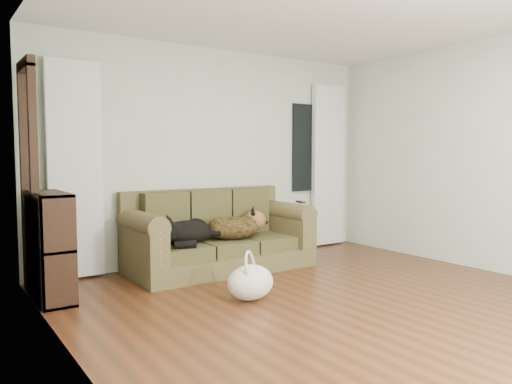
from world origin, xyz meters
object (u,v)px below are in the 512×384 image
dog_black_lab (183,232)px  dog_shepherd (235,226)px  tote_bag (250,283)px  bookshelf (50,245)px  sofa (220,230)px

dog_black_lab → dog_shepherd: 0.65m
dog_shepherd → tote_bag: bearing=78.5°
dog_shepherd → bookshelf: 2.03m
sofa → dog_shepherd: sofa is taller
sofa → dog_black_lab: sofa is taller
dog_shepherd → sofa: bearing=-9.4°
dog_black_lab → tote_bag: dog_black_lab is taller
tote_bag → dog_shepherd: bearing=64.7°
dog_black_lab → tote_bag: bearing=-92.5°
dog_shepherd → tote_bag: 1.30m
dog_shepherd → tote_bag: size_ratio=1.43×
sofa → tote_bag: (-0.38, -1.20, -0.29)m
dog_shepherd → dog_black_lab: bearing=14.3°
dog_black_lab → bookshelf: bookshelf is taller
sofa → tote_bag: bearing=-107.4°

